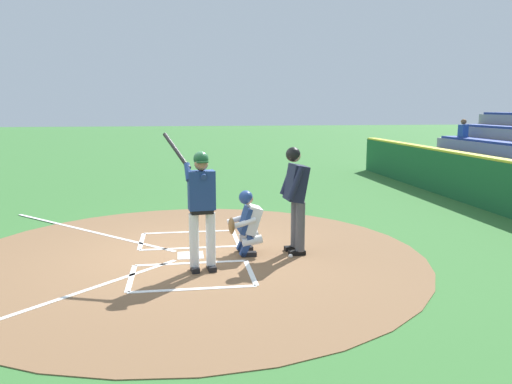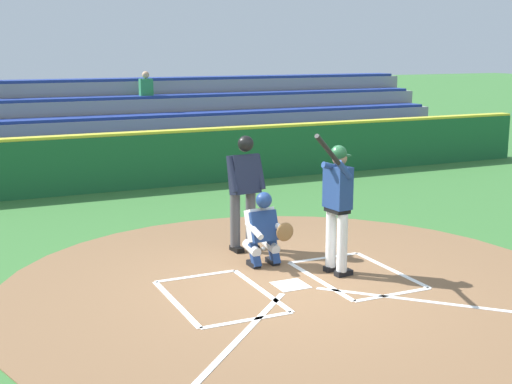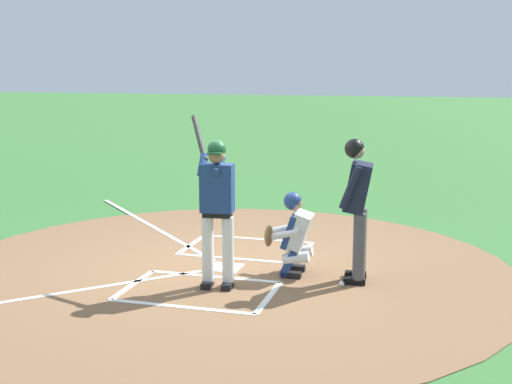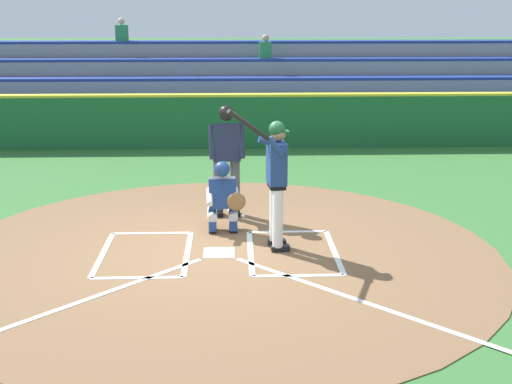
{
  "view_description": "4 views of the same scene",
  "coord_description": "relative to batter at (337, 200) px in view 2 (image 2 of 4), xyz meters",
  "views": [
    {
      "loc": [
        -8.42,
        0.12,
        2.54
      ],
      "look_at": [
        0.3,
        -1.19,
        1.04
      ],
      "focal_mm": 35.28,
      "sensor_mm": 36.0,
      "label": 1
    },
    {
      "loc": [
        4.25,
        8.08,
        3.21
      ],
      "look_at": [
        0.06,
        -1.01,
        1.13
      ],
      "focal_mm": 49.16,
      "sensor_mm": 36.0,
      "label": 2
    },
    {
      "loc": [
        -8.62,
        -2.87,
        2.74
      ],
      "look_at": [
        -0.1,
        -0.47,
        1.12
      ],
      "focal_mm": 47.64,
      "sensor_mm": 36.0,
      "label": 3
    },
    {
      "loc": [
        -0.2,
        9.38,
        3.48
      ],
      "look_at": [
        -0.52,
        0.11,
        0.94
      ],
      "focal_mm": 49.07,
      "sensor_mm": 36.0,
      "label": 4
    }
  ],
  "objects": [
    {
      "name": "ground_plane",
      "position": [
        0.82,
        0.17,
        -1.1
      ],
      "size": [
        120.0,
        120.0,
        0.0
      ],
      "primitive_type": "plane",
      "color": "#387033"
    },
    {
      "name": "dirt_circle",
      "position": [
        0.82,
        0.17,
        -1.09
      ],
      "size": [
        8.0,
        8.0,
        0.01
      ],
      "primitive_type": "cylinder",
      "color": "brown",
      "rests_on": "ground"
    },
    {
      "name": "home_plate_and_chalk",
      "position": [
        0.82,
        1.05,
        -1.08
      ],
      "size": [
        7.93,
        4.91,
        0.01
      ],
      "color": "white",
      "rests_on": "dirt_circle"
    },
    {
      "name": "batter",
      "position": [
        0.0,
        0.0,
        0.0
      ],
      "size": [
        0.89,
        0.8,
        2.13
      ],
      "color": "white",
      "rests_on": "ground"
    },
    {
      "name": "catcher",
      "position": [
        0.76,
        -0.81,
        -0.51
      ],
      "size": [
        0.6,
        0.6,
        1.13
      ],
      "color": "black",
      "rests_on": "ground"
    },
    {
      "name": "plate_umpire",
      "position": [
        0.71,
        -1.65,
        -0.02
      ],
      "size": [
        0.6,
        0.44,
        1.86
      ],
      "color": "#4C4C51",
      "rests_on": "ground"
    },
    {
      "name": "baseball",
      "position": [
        0.44,
        -1.51,
        -1.06
      ],
      "size": [
        0.07,
        0.07,
        0.07
      ],
      "primitive_type": "sphere",
      "color": "white",
      "rests_on": "ground"
    },
    {
      "name": "backstop_wall",
      "position": [
        0.82,
        -7.33,
        -0.45
      ],
      "size": [
        22.0,
        0.36,
        1.31
      ],
      "color": "#1E6033",
      "rests_on": "ground"
    },
    {
      "name": "bleacher_stand",
      "position": [
        0.82,
        -10.6,
        -0.25
      ],
      "size": [
        20.0,
        4.25,
        3.0
      ],
      "color": "gray",
      "rests_on": "ground"
    }
  ]
}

